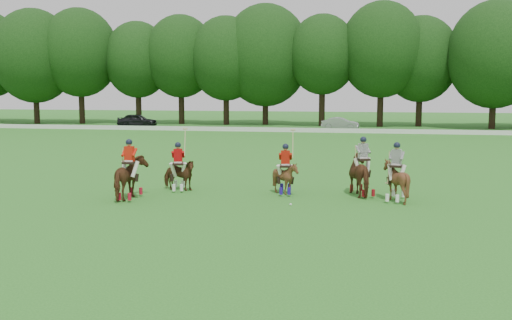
% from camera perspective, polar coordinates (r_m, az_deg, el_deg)
% --- Properties ---
extents(ground, '(180.00, 180.00, 0.00)m').
position_cam_1_polar(ground, '(20.01, -3.42, -5.43)').
color(ground, '#266E1F').
rests_on(ground, ground).
extents(tree_line, '(117.98, 14.32, 14.75)m').
position_cam_1_polar(tree_line, '(67.25, 6.94, 10.41)').
color(tree_line, black).
rests_on(tree_line, ground).
extents(boundary_rail, '(120.00, 0.10, 0.44)m').
position_cam_1_polar(boundary_rail, '(57.29, 5.89, 2.98)').
color(boundary_rail, white).
rests_on(boundary_rail, ground).
extents(car_left, '(4.60, 2.17, 1.52)m').
position_cam_1_polar(car_left, '(66.58, -11.78, 3.91)').
color(car_left, black).
rests_on(car_left, ground).
extents(car_mid, '(4.02, 1.62, 1.30)m').
position_cam_1_polar(car_mid, '(61.60, 8.41, 3.63)').
color(car_mid, '#9C9CA1').
rests_on(car_mid, ground).
extents(polo_red_a, '(1.25, 2.03, 2.39)m').
position_cam_1_polar(polo_red_a, '(23.05, -12.49, -1.71)').
color(polo_red_a, '#513015').
rests_on(polo_red_a, ground).
extents(polo_red_b, '(1.58, 1.44, 2.63)m').
position_cam_1_polar(polo_red_b, '(24.61, -7.77, -1.40)').
color(polo_red_b, '#513015').
rests_on(polo_red_b, ground).
extents(polo_red_c, '(1.24, 1.36, 2.64)m').
position_cam_1_polar(polo_red_c, '(23.60, 2.95, -1.67)').
color(polo_red_c, '#513015').
rests_on(polo_red_c, ground).
extents(polo_stripe_a, '(1.66, 2.25, 2.42)m').
position_cam_1_polar(polo_stripe_a, '(23.66, 10.60, -1.40)').
color(polo_stripe_a, '#513015').
rests_on(polo_stripe_a, ground).
extents(polo_stripe_b, '(1.61, 1.72, 2.30)m').
position_cam_1_polar(polo_stripe_b, '(22.78, 13.81, -1.96)').
color(polo_stripe_b, '#513015').
rests_on(polo_stripe_b, ground).
extents(polo_ball, '(0.09, 0.09, 0.09)m').
position_cam_1_polar(polo_ball, '(21.43, 3.49, -4.46)').
color(polo_ball, white).
rests_on(polo_ball, ground).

